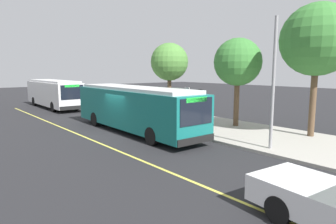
{
  "coord_description": "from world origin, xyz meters",
  "views": [
    {
      "loc": [
        16.27,
        -9.37,
        4.01
      ],
      "look_at": [
        3.36,
        1.31,
        1.62
      ],
      "focal_mm": 31.37,
      "sensor_mm": 36.0,
      "label": 1
    }
  ],
  "objects_px": {
    "transit_bus_main": "(134,107)",
    "transit_bus_second": "(54,93)",
    "route_sign_post": "(187,102)",
    "waiting_bench": "(183,114)",
    "pedestrian_commuter": "(172,109)"
  },
  "relations": [
    {
      "from": "transit_bus_second",
      "to": "route_sign_post",
      "type": "height_order",
      "value": "same"
    },
    {
      "from": "transit_bus_main",
      "to": "transit_bus_second",
      "type": "bearing_deg",
      "value": 179.36
    },
    {
      "from": "transit_bus_main",
      "to": "pedestrian_commuter",
      "type": "distance_m",
      "value": 3.99
    },
    {
      "from": "transit_bus_second",
      "to": "route_sign_post",
      "type": "bearing_deg",
      "value": 7.46
    },
    {
      "from": "transit_bus_main",
      "to": "pedestrian_commuter",
      "type": "relative_size",
      "value": 6.95
    },
    {
      "from": "transit_bus_second",
      "to": "waiting_bench",
      "type": "relative_size",
      "value": 6.81
    },
    {
      "from": "waiting_bench",
      "to": "transit_bus_main",
      "type": "bearing_deg",
      "value": -84.68
    },
    {
      "from": "route_sign_post",
      "to": "pedestrian_commuter",
      "type": "relative_size",
      "value": 1.66
    },
    {
      "from": "waiting_bench",
      "to": "route_sign_post",
      "type": "height_order",
      "value": "route_sign_post"
    },
    {
      "from": "transit_bus_second",
      "to": "route_sign_post",
      "type": "distance_m",
      "value": 18.47
    },
    {
      "from": "transit_bus_main",
      "to": "waiting_bench",
      "type": "distance_m",
      "value": 4.88
    },
    {
      "from": "pedestrian_commuter",
      "to": "transit_bus_main",
      "type": "bearing_deg",
      "value": -78.16
    },
    {
      "from": "transit_bus_second",
      "to": "transit_bus_main",
      "type": "bearing_deg",
      "value": -0.64
    },
    {
      "from": "transit_bus_main",
      "to": "pedestrian_commuter",
      "type": "bearing_deg",
      "value": 101.84
    },
    {
      "from": "transit_bus_main",
      "to": "route_sign_post",
      "type": "distance_m",
      "value": 3.44
    }
  ]
}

